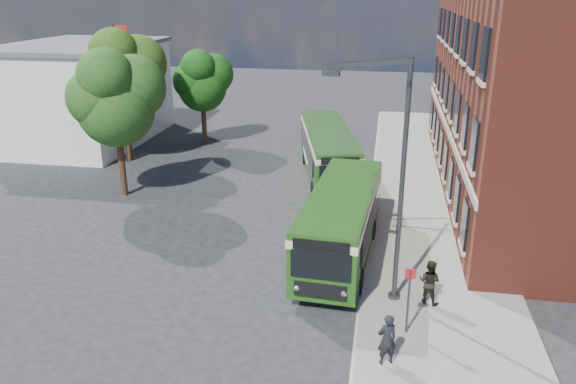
# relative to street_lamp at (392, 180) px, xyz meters

# --- Properties ---
(ground) EXTENTS (120.00, 120.00, 0.00)m
(ground) POSITION_rel_street_lamp_xyz_m (-4.84, 2.00, -4.79)
(ground) COLOR #252628
(ground) RESTS_ON ground
(pavement) EXTENTS (6.00, 48.00, 0.15)m
(pavement) POSITION_rel_street_lamp_xyz_m (2.16, 10.00, -4.72)
(pavement) COLOR gray
(pavement) RESTS_ON ground
(kerb_line) EXTENTS (0.12, 48.00, 0.01)m
(kerb_line) POSITION_rel_street_lamp_xyz_m (-0.89, 10.00, -4.79)
(kerb_line) COLOR beige
(kerb_line) RESTS_ON ground
(brick_office) EXTENTS (12.10, 26.00, 14.20)m
(brick_office) POSITION_rel_street_lamp_xyz_m (9.16, 14.00, 2.18)
(brick_office) COLOR maroon
(brick_office) RESTS_ON ground
(white_building) EXTENTS (9.40, 13.40, 7.30)m
(white_building) POSITION_rel_street_lamp_xyz_m (-22.84, 20.00, -1.13)
(white_building) COLOR white
(white_building) RESTS_ON ground
(flagpole) EXTENTS (0.95, 0.10, 9.00)m
(flagpole) POSITION_rel_street_lamp_xyz_m (-17.29, 15.00, 0.15)
(flagpole) COLOR #36393B
(flagpole) RESTS_ON ground
(street_lamp) EXTENTS (2.96, 2.38, 9.00)m
(street_lamp) POSITION_rel_street_lamp_xyz_m (0.00, 0.00, 0.00)
(street_lamp) COLOR #36393B
(street_lamp) RESTS_ON ground
(bus_stop_sign) EXTENTS (0.35, 0.08, 2.52)m
(bus_stop_sign) POSITION_rel_street_lamp_xyz_m (0.76, -2.20, -3.28)
(bus_stop_sign) COLOR #36393B
(bus_stop_sign) RESTS_ON ground
(bus_front) EXTENTS (3.20, 9.90, 3.02)m
(bus_front) POSITION_rel_street_lamp_xyz_m (-1.95, 3.43, -2.96)
(bus_front) COLOR #245217
(bus_front) RESTS_ON ground
(bus_rear) EXTENTS (4.93, 11.45, 3.02)m
(bus_rear) POSITION_rel_street_lamp_xyz_m (-3.71, 14.29, -2.96)
(bus_rear) COLOR #26511C
(bus_rear) RESTS_ON ground
(pedestrian_a) EXTENTS (0.73, 0.63, 1.70)m
(pedestrian_a) POSITION_rel_street_lamp_xyz_m (0.10, -4.00, -3.79)
(pedestrian_a) COLOR black
(pedestrian_a) RESTS_ON pavement
(pedestrian_b) EXTENTS (1.02, 0.93, 1.70)m
(pedestrian_b) POSITION_rel_street_lamp_xyz_m (1.59, -0.12, -3.79)
(pedestrian_b) COLOR black
(pedestrian_b) RESTS_ON pavement
(tree_left) EXTENTS (4.89, 4.65, 8.26)m
(tree_left) POSITION_rel_street_lamp_xyz_m (-14.61, 8.97, 0.82)
(tree_left) COLOR #342213
(tree_left) RESTS_ON ground
(tree_mid) EXTENTS (5.21, 4.96, 8.80)m
(tree_mid) POSITION_rel_street_lamp_xyz_m (-17.28, 15.48, 1.18)
(tree_mid) COLOR #342213
(tree_mid) RESTS_ON ground
(tree_right) EXTENTS (4.17, 3.96, 7.04)m
(tree_right) POSITION_rel_street_lamp_xyz_m (-13.61, 20.53, -0.02)
(tree_right) COLOR #342213
(tree_right) RESTS_ON ground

